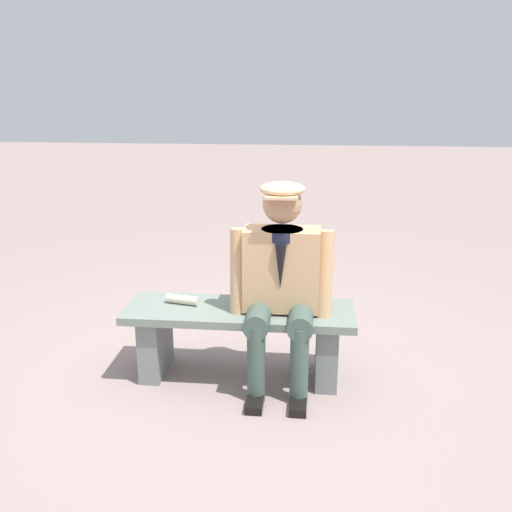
# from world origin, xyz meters

# --- Properties ---
(ground_plane) EXTENTS (30.00, 30.00, 0.00)m
(ground_plane) POSITION_xyz_m (0.00, 0.00, 0.00)
(ground_plane) COLOR gray
(bench) EXTENTS (1.45, 0.47, 0.47)m
(bench) POSITION_xyz_m (0.00, 0.00, 0.31)
(bench) COLOR slate
(bench) RESTS_ON ground
(seated_man) EXTENTS (0.63, 0.61, 1.28)m
(seated_man) POSITION_xyz_m (-0.26, 0.07, 0.72)
(seated_man) COLOR tan
(seated_man) RESTS_ON ground
(rolled_magazine) EXTENTS (0.22, 0.10, 0.06)m
(rolled_magazine) POSITION_xyz_m (0.38, -0.04, 0.50)
(rolled_magazine) COLOR beige
(rolled_magazine) RESTS_ON bench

